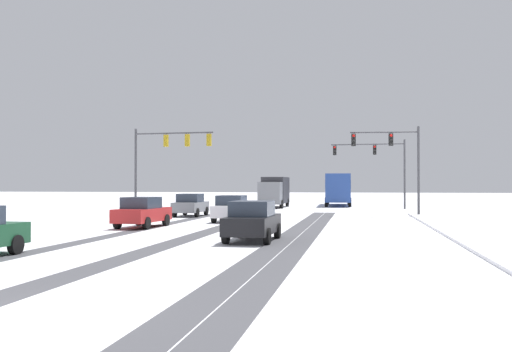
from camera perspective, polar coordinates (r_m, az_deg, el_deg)
The scene contains 15 objects.
ground_plane at distance 10.90m, azimuth -24.30°, elevation -12.90°, with size 300.00×300.00×0.00m, color white.
wheel_track_left_lane at distance 26.64m, azimuth 3.73°, elevation -5.78°, with size 0.89×38.68×0.01m, color #4C4C51.
wheel_track_right_lane at distance 28.58m, azimuth -12.02°, elevation -5.43°, with size 0.91×38.68×0.01m, color #4C4C51.
wheel_track_center at distance 26.56m, azimuth 5.65°, elevation -5.79°, with size 0.81×38.68×0.01m, color #4C4C51.
wheel_track_oncoming at distance 27.40m, azimuth -4.79°, elevation -5.64°, with size 1.05×38.68×0.01m, color #4C4C51.
sidewalk_kerb_right at distance 25.39m, azimuth 23.52°, elevation -5.83°, with size 4.00×38.68×0.12m, color white.
traffic_signal_near_left at distance 42.30m, azimuth -9.12°, elevation 2.55°, with size 6.21×0.58×6.50m.
traffic_signal_near_right at distance 41.97m, azimuth 13.94°, elevation 2.31°, with size 4.97×0.68×6.50m.
traffic_signal_far_right at distance 54.12m, azimuth 12.33°, elevation 1.69°, with size 6.92×0.52×6.50m.
car_grey_lead at distance 40.60m, azimuth -6.67°, elevation -2.93°, with size 1.88×4.12×1.62m.
car_white_second at distance 34.39m, azimuth -2.47°, elevation -3.32°, with size 1.87×4.12×1.62m.
car_red_third at distance 30.43m, azimuth -11.50°, elevation -3.62°, with size 2.00×4.19×1.62m.
car_black_fourth at distance 22.67m, azimuth -0.34°, elevation -4.58°, with size 1.88×4.12×1.62m.
bus_oncoming at distance 61.39m, azimuth 8.36°, elevation -1.13°, with size 2.91×11.07×3.38m.
box_truck_delivery at distance 55.78m, azimuth 1.89°, elevation -1.54°, with size 2.32×7.41×3.02m.
Camera 1 is at (6.03, -8.79, 2.29)m, focal length 39.30 mm.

